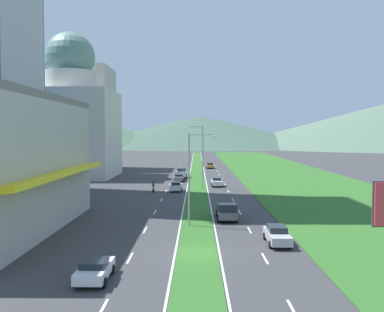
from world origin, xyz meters
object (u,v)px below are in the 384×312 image
car_4 (210,166)px  pickup_truck_1 (227,211)px  car_5 (217,182)px  pickup_truck_0 (181,173)px  street_lamp_near (192,173)px  car_0 (176,186)px  car_1 (95,269)px  motorcycle_rider (153,187)px  car_2 (179,177)px  car_3 (277,235)px  street_lamp_mid (201,153)px

car_4 → pickup_truck_1: (-0.29, -69.14, 0.23)m
car_5 → pickup_truck_0: size_ratio=0.78×
street_lamp_near → car_0: bearing=96.4°
car_1 → car_4: 89.03m
car_4 → motorcycle_rider: (-10.61, -47.03, -0.01)m
car_4 → motorcycle_rider: motorcycle_rider is taller
car_0 → car_2: 14.84m
street_lamp_near → car_0: street_lamp_near is taller
car_3 → car_1: bearing=-55.3°
car_3 → pickup_truck_1: 10.68m
street_lamp_mid → car_2: street_lamp_mid is taller
car_5 → car_0: bearing=-46.7°
street_lamp_mid → car_0: street_lamp_mid is taller
car_2 → car_4: 32.06m
street_lamp_mid → motorcycle_rider: bearing=-152.8°
car_2 → motorcycle_rider: 16.15m
street_lamp_near → street_lamp_mid: size_ratio=0.88×
car_0 → car_4: size_ratio=0.95×
street_lamp_mid → car_4: size_ratio=2.46×
car_0 → car_4: bearing=-8.6°
car_0 → pickup_truck_0: (0.11, 20.91, 0.19)m
car_5 → motorcycle_rider: 13.00m
car_5 → street_lamp_mid: bearing=-39.3°
car_3 → car_5: bearing=-175.2°
street_lamp_mid → car_0: (-4.07, -3.01, -5.36)m
car_1 → car_4: size_ratio=0.94×
car_2 → pickup_truck_0: bearing=-2.5°
street_lamp_near → car_4: (4.05, 72.31, -4.68)m
car_5 → pickup_truck_0: (-6.88, 14.33, 0.19)m
car_2 → car_4: size_ratio=1.09×
car_5 → car_1: bearing=-11.7°
car_1 → pickup_truck_1: (9.80, 19.32, 0.26)m
car_0 → pickup_truck_1: bearing=-163.8°
pickup_truck_0 → motorcycle_rider: pickup_truck_0 is taller
car_1 → motorcycle_rider: size_ratio=2.06×
car_3 → car_4: (-3.31, 79.19, -0.02)m
street_lamp_near → street_lamp_mid: street_lamp_mid is taller
street_lamp_mid → pickup_truck_0: street_lamp_mid is taller
car_4 → pickup_truck_1: bearing=-0.2°
street_lamp_near → car_3: size_ratio=2.01×
car_3 → car_4: bearing=-177.6°
car_2 → street_lamp_near: bearing=-175.7°
street_lamp_mid → pickup_truck_1: size_ratio=1.99×
car_4 → car_5: size_ratio=1.03×
car_1 → pickup_truck_0: size_ratio=0.76×
car_1 → pickup_truck_0: bearing=-2.9°
pickup_truck_0 → pickup_truck_1: size_ratio=1.00×
car_1 → car_4: (10.09, 88.46, 0.03)m
street_lamp_mid → car_5: 7.07m
car_4 → pickup_truck_1: pickup_truck_1 is taller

